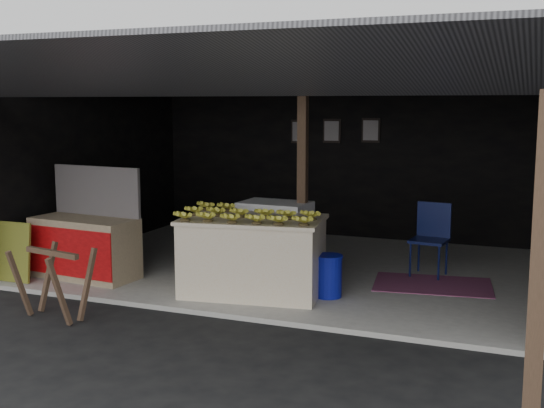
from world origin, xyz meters
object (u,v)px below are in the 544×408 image
at_px(white_crate, 275,239).
at_px(water_barrel, 328,277).
at_px(banana_table, 253,256).
at_px(plastic_chair, 431,232).
at_px(sawhorse, 53,276).
at_px(neighbor_stall, 85,245).

bearing_deg(white_crate, water_barrel, -33.30).
relative_size(banana_table, plastic_chair, 1.87).
relative_size(banana_table, white_crate, 1.82).
relative_size(banana_table, sawhorse, 2.26).
bearing_deg(banana_table, neighbor_stall, 174.10).
bearing_deg(neighbor_stall, plastic_chair, 28.70).
distance_m(banana_table, plastic_chair, 2.62).
distance_m(white_crate, neighbor_stall, 2.58).
relative_size(sawhorse, water_barrel, 1.68).
relative_size(water_barrel, plastic_chair, 0.49).
height_order(banana_table, neighbor_stall, neighbor_stall).
height_order(neighbor_stall, plastic_chair, neighbor_stall).
bearing_deg(water_barrel, plastic_chair, 57.96).
relative_size(neighbor_stall, water_barrel, 3.07).
height_order(white_crate, neighbor_stall, neighbor_stall).
bearing_deg(sawhorse, white_crate, 67.62).
bearing_deg(plastic_chair, water_barrel, -114.87).
relative_size(white_crate, water_barrel, 2.09).
xyz_separation_m(neighbor_stall, water_barrel, (3.35, 0.31, -0.21)).
distance_m(sawhorse, plastic_chair, 4.99).
xyz_separation_m(white_crate, plastic_chair, (1.98, 0.86, 0.08)).
bearing_deg(banana_table, plastic_chair, 35.09).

